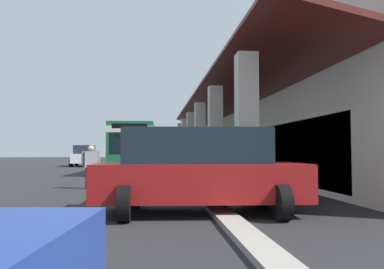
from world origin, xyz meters
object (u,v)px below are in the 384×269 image
Objects in this scene: transit_bus at (137,145)px; potted_palm at (223,168)px; parked_suv_red at (199,170)px; pedestrian at (91,164)px; parked_suv_white at (85,155)px.

transit_bus is 4.93× the size of potted_palm.
transit_bus is 17.37m from parked_suv_red.
transit_bus is 11.47m from pedestrian.
parked_suv_red is at bearing 15.86° from parked_suv_white.
pedestrian is (21.14, 4.18, -0.08)m from parked_suv_white.
parked_suv_white is 21.55m from pedestrian.
potted_palm is (-8.57, 2.18, -0.39)m from parked_suv_red.
parked_suv_red and parked_suv_white have the same top height.
transit_bus is 9.79m from potted_palm.
potted_palm reaches higher than parked_suv_red.
parked_suv_red is at bearing 7.56° from transit_bus.
transit_bus reaches higher than parked_suv_red.
transit_bus reaches higher than parked_suv_white.
potted_palm is at bearing 28.15° from parked_suv_white.
parked_suv_red is at bearing -14.28° from potted_palm.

